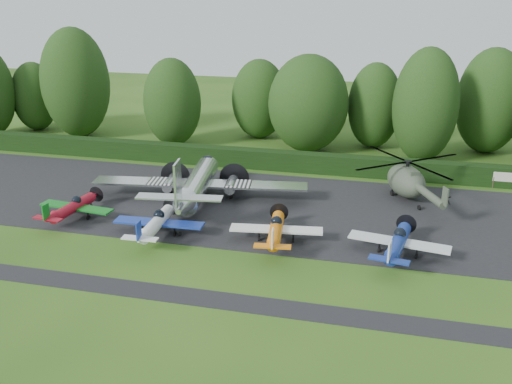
% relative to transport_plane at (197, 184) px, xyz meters
% --- Properties ---
extents(ground, '(160.00, 160.00, 0.00)m').
position_rel_transport_plane_xyz_m(ground, '(2.61, -9.65, -1.76)').
color(ground, '#274A14').
rests_on(ground, ground).
extents(apron, '(70.00, 18.00, 0.01)m').
position_rel_transport_plane_xyz_m(apron, '(2.61, 0.35, -1.76)').
color(apron, black).
rests_on(apron, ground).
extents(taxiway_verge, '(70.00, 2.00, 0.00)m').
position_rel_transport_plane_xyz_m(taxiway_verge, '(2.61, -15.65, -1.76)').
color(taxiway_verge, black).
rests_on(taxiway_verge, ground).
extents(hedgerow, '(90.00, 1.60, 2.00)m').
position_rel_transport_plane_xyz_m(hedgerow, '(2.61, 11.35, -1.76)').
color(hedgerow, black).
rests_on(hedgerow, ground).
extents(transport_plane, '(19.75, 15.14, 6.33)m').
position_rel_transport_plane_xyz_m(transport_plane, '(0.00, 0.00, 0.00)').
color(transport_plane, silver).
rests_on(transport_plane, ground).
extents(light_plane_red, '(6.64, 6.99, 2.55)m').
position_rel_transport_plane_xyz_m(light_plane_red, '(-8.88, -5.99, -0.70)').
color(light_plane_red, maroon).
rests_on(light_plane_red, ground).
extents(light_plane_white, '(7.18, 7.55, 2.76)m').
position_rel_transport_plane_xyz_m(light_plane_white, '(-0.64, -7.61, -0.62)').
color(light_plane_white, white).
rests_on(light_plane_white, ground).
extents(light_plane_orange, '(7.11, 7.48, 2.73)m').
position_rel_transport_plane_xyz_m(light_plane_orange, '(8.68, -6.64, -0.63)').
color(light_plane_orange, orange).
rests_on(light_plane_orange, ground).
extents(light_plane_blue, '(7.31, 7.69, 2.81)m').
position_rel_transport_plane_xyz_m(light_plane_blue, '(17.71, -6.82, -0.59)').
color(light_plane_blue, navy).
rests_on(light_plane_blue, ground).
extents(helicopter, '(11.25, 13.17, 3.62)m').
position_rel_transport_plane_xyz_m(helicopter, '(18.28, 5.61, 0.18)').
color(helicopter, '#404A38').
rests_on(helicopter, ground).
extents(sign_board, '(2.96, 0.11, 1.66)m').
position_rel_transport_plane_xyz_m(sign_board, '(27.97, 10.56, -0.64)').
color(sign_board, '#3F3326').
rests_on(sign_board, ground).
extents(tree_0, '(9.26, 9.26, 11.26)m').
position_rel_transport_plane_xyz_m(tree_0, '(7.00, 19.26, 3.86)').
color(tree_0, black).
rests_on(tree_0, ground).
extents(tree_2, '(6.88, 6.88, 10.53)m').
position_rel_transport_plane_xyz_m(tree_2, '(-9.17, 17.80, 3.49)').
color(tree_2, black).
rests_on(tree_2, ground).
extents(tree_3, '(7.05, 7.05, 12.52)m').
position_rel_transport_plane_xyz_m(tree_3, '(19.94, 18.04, 4.48)').
color(tree_3, black).
rests_on(tree_3, ground).
extents(tree_4, '(5.84, 5.84, 9.06)m').
position_rel_transport_plane_xyz_m(tree_4, '(-29.80, 20.65, 2.75)').
color(tree_4, black).
rests_on(tree_4, ground).
extents(tree_5, '(6.28, 6.28, 10.14)m').
position_rel_transport_plane_xyz_m(tree_5, '(14.41, 22.58, 3.29)').
color(tree_5, black).
rests_on(tree_5, ground).
extents(tree_7, '(6.94, 6.94, 9.94)m').
position_rel_transport_plane_xyz_m(tree_7, '(0.14, 23.73, 3.20)').
color(tree_7, black).
rests_on(tree_7, ground).
extents(tree_8, '(7.63, 7.63, 12.08)m').
position_rel_transport_plane_xyz_m(tree_8, '(27.27, 23.48, 4.26)').
color(tree_8, black).
rests_on(tree_8, ground).
extents(tree_9, '(8.49, 8.49, 13.73)m').
position_rel_transport_plane_xyz_m(tree_9, '(-22.51, 18.93, 5.09)').
color(tree_9, black).
rests_on(tree_9, ground).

